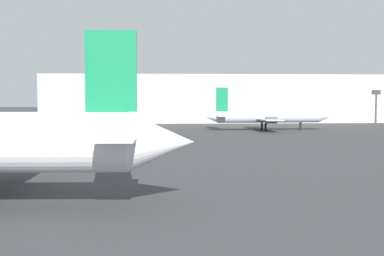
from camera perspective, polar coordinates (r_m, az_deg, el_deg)
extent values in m
cone|color=white|center=(31.40, -3.49, -1.56)|extent=(4.22, 3.86, 3.71)
cube|color=white|center=(31.55, -8.08, -0.89)|extent=(2.64, 8.25, 0.16)
cube|color=#147F4C|center=(31.54, -9.03, 6.28)|extent=(3.12, 0.41, 4.93)
cylinder|color=#B2BCCC|center=(102.43, 8.57, 1.24)|extent=(20.40, 3.11, 2.31)
cone|color=#B2BCCC|center=(105.94, 14.55, 1.24)|extent=(2.63, 2.40, 2.31)
cone|color=#B2BCCC|center=(100.11, 2.23, 1.22)|extent=(2.63, 2.40, 2.31)
cube|color=#B2BCCC|center=(102.19, 8.02, 1.04)|extent=(4.09, 17.18, 0.17)
cube|color=#B2BCCC|center=(100.36, 3.15, 1.36)|extent=(1.98, 6.16, 0.12)
cube|color=#147F4C|center=(100.34, 3.36, 3.21)|extent=(2.33, 0.31, 4.64)
cylinder|color=#4C4C54|center=(105.48, 7.90, 1.06)|extent=(2.23, 1.39, 1.31)
cylinder|color=#4C4C54|center=(99.22, 8.82, 0.89)|extent=(2.23, 1.39, 1.31)
cube|color=black|center=(104.39, 12.01, 0.18)|extent=(0.38, 0.38, 1.55)
cube|color=black|center=(103.68, 7.81, 0.21)|extent=(0.38, 0.38, 1.55)
cube|color=black|center=(100.87, 8.21, 0.11)|extent=(0.38, 0.38, 1.55)
cube|color=#B7B7B2|center=(138.23, 3.33, 3.30)|extent=(92.32, 23.85, 12.21)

